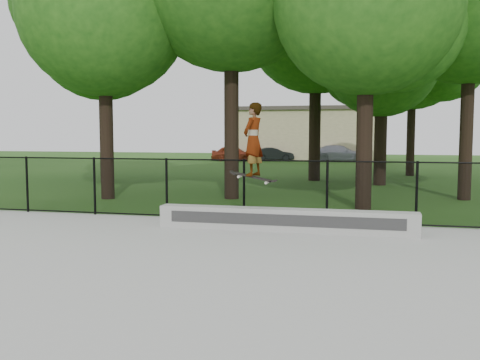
{
  "coord_description": "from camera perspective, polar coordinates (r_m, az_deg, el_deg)",
  "views": [
    {
      "loc": [
        2.93,
        -6.66,
        2.18
      ],
      "look_at": [
        0.31,
        4.2,
        1.2
      ],
      "focal_mm": 40.0,
      "sensor_mm": 36.0,
      "label": 1
    }
  ],
  "objects": [
    {
      "name": "ground",
      "position": [
        7.6,
        -9.97,
        -11.75
      ],
      "size": [
        100.0,
        100.0,
        0.0
      ],
      "primitive_type": "plane",
      "color": "#235016",
      "rests_on": "ground"
    },
    {
      "name": "concrete_slab",
      "position": [
        7.59,
        -9.98,
        -11.53
      ],
      "size": [
        14.0,
        12.0,
        0.06
      ],
      "primitive_type": "cube",
      "color": "#A7A7A2",
      "rests_on": "ground"
    },
    {
      "name": "grind_ledge",
      "position": [
        11.65,
        4.78,
        -4.27
      ],
      "size": [
        5.61,
        0.4,
        0.49
      ],
      "primitive_type": "cube",
      "color": "#A7A8A3",
      "rests_on": "concrete_slab"
    },
    {
      "name": "car_a",
      "position": [
        41.95,
        -0.66,
        2.86
      ],
      "size": [
        3.64,
        1.85,
        1.2
      ],
      "primitive_type": "imported",
      "rotation": [
        0.0,
        0.0,
        1.7
      ],
      "color": "maroon",
      "rests_on": "ground"
    },
    {
      "name": "car_b",
      "position": [
        42.0,
        3.56,
        2.76
      ],
      "size": [
        3.09,
        2.03,
        1.05
      ],
      "primitive_type": "imported",
      "rotation": [
        0.0,
        0.0,
        1.92
      ],
      "color": "black",
      "rests_on": "ground"
    },
    {
      "name": "car_c",
      "position": [
        41.79,
        10.61,
        2.81
      ],
      "size": [
        4.14,
        2.12,
        1.26
      ],
      "primitive_type": "imported",
      "rotation": [
        0.0,
        0.0,
        1.66
      ],
      "color": "#9493A7",
      "rests_on": "ground"
    },
    {
      "name": "skater_airborne",
      "position": [
        11.46,
        1.41,
        4.17
      ],
      "size": [
        0.83,
        0.66,
        1.74
      ],
      "color": "black",
      "rests_on": "ground"
    },
    {
      "name": "chainlink_fence",
      "position": [
        12.97,
        0.43,
        -1.04
      ],
      "size": [
        16.06,
        0.06,
        1.5
      ],
      "color": "black",
      "rests_on": "concrete_slab"
    },
    {
      "name": "tree_row",
      "position": [
        21.23,
        5.49,
        17.17
      ],
      "size": [
        20.55,
        18.42,
        11.03
      ],
      "color": "black",
      "rests_on": "ground"
    },
    {
      "name": "distant_building",
      "position": [
        44.93,
        7.3,
        4.96
      ],
      "size": [
        12.4,
        6.4,
        4.3
      ],
      "color": "#C8B58C",
      "rests_on": "ground"
    }
  ]
}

